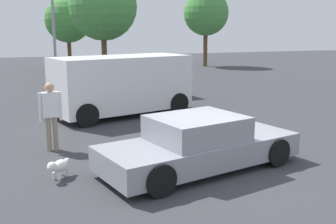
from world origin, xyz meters
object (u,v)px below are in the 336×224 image
object	(u,v)px
van_white	(122,84)
light_post_near	(53,13)
sedan_foreground	(199,145)
dog	(58,166)
suv_dark	(123,76)
pedestrian	(51,110)

from	to	relation	value
van_white	light_post_near	world-z (taller)	light_post_near
sedan_foreground	van_white	xyz separation A→B (m)	(-0.15, 6.18, 0.59)
dog	van_white	distance (m)	6.42
suv_dark	pedestrian	world-z (taller)	suv_dark
dog	van_white	world-z (taller)	van_white
van_white	suv_dark	world-z (taller)	van_white
sedan_foreground	light_post_near	world-z (taller)	light_post_near
dog	pedestrian	bearing A→B (deg)	-140.35
suv_dark	dog	bearing A→B (deg)	-119.95
van_white	pedestrian	xyz separation A→B (m)	(-2.75, -3.59, -0.10)
van_white	light_post_near	size ratio (longest dim) A/B	0.94
sedan_foreground	pedestrian	bearing A→B (deg)	125.80
sedan_foreground	light_post_near	size ratio (longest dim) A/B	0.87
pedestrian	suv_dark	bearing A→B (deg)	-30.26
pedestrian	light_post_near	size ratio (longest dim) A/B	0.32
dog	suv_dark	size ratio (longest dim) A/B	0.11
suv_dark	pedestrian	size ratio (longest dim) A/B	2.79
dog	sedan_foreground	bearing A→B (deg)	122.39
suv_dark	light_post_near	world-z (taller)	light_post_near
sedan_foreground	dog	world-z (taller)	sedan_foreground
sedan_foreground	pedestrian	xyz separation A→B (m)	(-2.91, 2.59, 0.49)
light_post_near	dog	bearing A→B (deg)	-95.45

